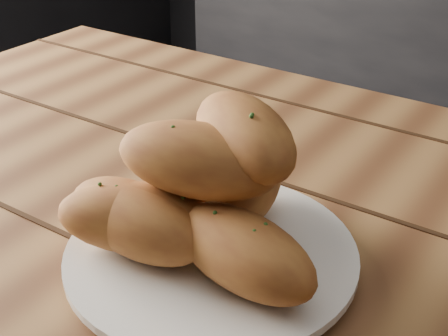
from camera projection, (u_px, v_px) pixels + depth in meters
plate at (211, 256)px, 0.55m from camera, size 0.26×0.26×0.02m
bread_rolls at (198, 197)px, 0.53m from camera, size 0.25×0.22×0.13m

